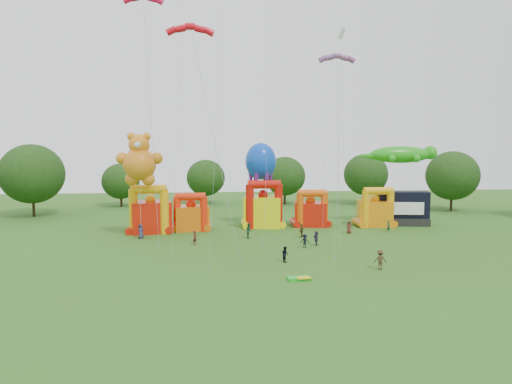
{
  "coord_description": "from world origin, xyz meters",
  "views": [
    {
      "loc": [
        -6.56,
        -36.39,
        11.71
      ],
      "look_at": [
        -1.45,
        18.0,
        6.2
      ],
      "focal_mm": 32.0,
      "sensor_mm": 36.0,
      "label": 1
    }
  ],
  "objects": [
    {
      "name": "gecko_kite",
      "position": [
        19.75,
        28.16,
        6.8
      ],
      "size": [
        12.32,
        5.57,
        11.86
      ],
      "color": "#239E16",
      "rests_on": "ground"
    },
    {
      "name": "tree_ring",
      "position": [
        -1.15,
        0.6,
        6.26
      ],
      "size": [
        120.64,
        122.71,
        12.07
      ],
      "color": "#352314",
      "rests_on": "ground"
    },
    {
      "name": "spectator_4",
      "position": [
        4.69,
        20.62,
        0.89
      ],
      "size": [
        0.94,
        1.11,
        1.78
      ],
      "primitive_type": "imported",
      "rotation": [
        0.0,
        0.0,
        4.12
      ],
      "color": "#46371C",
      "rests_on": "ground"
    },
    {
      "name": "stage_trailer",
      "position": [
        21.27,
        28.57,
        2.43
      ],
      "size": [
        8.16,
        4.1,
        5.05
      ],
      "color": "black",
      "rests_on": "ground"
    },
    {
      "name": "spectator_6",
      "position": [
        11.6,
        22.69,
        0.84
      ],
      "size": [
        0.89,
        0.64,
        1.68
      ],
      "primitive_type": "imported",
      "rotation": [
        0.0,
        0.0,
        6.15
      ],
      "color": "#532117",
      "rests_on": "ground"
    },
    {
      "name": "folded_kite_bundle",
      "position": [
        0.89,
        2.15,
        0.14
      ],
      "size": [
        2.08,
        1.24,
        0.31
      ],
      "color": "green",
      "rests_on": "ground"
    },
    {
      "name": "octopus_kite",
      "position": [
        1.46,
        28.88,
        6.18
      ],
      "size": [
        6.89,
        6.23,
        12.3
      ],
      "color": "blue",
      "rests_on": "ground"
    },
    {
      "name": "spectator_2",
      "position": [
        -2.07,
        20.86,
        0.97
      ],
      "size": [
        0.76,
        0.97,
        1.95
      ],
      "primitive_type": "imported",
      "rotation": [
        0.0,
        0.0,
        1.6
      ],
      "color": "#1B4529",
      "rests_on": "ground"
    },
    {
      "name": "bouncy_castle_1",
      "position": [
        -9.71,
        27.09,
        2.05
      ],
      "size": [
        5.24,
        4.5,
        5.36
      ],
      "color": "#D05F0B",
      "rests_on": "ground"
    },
    {
      "name": "bouncy_castle_0",
      "position": [
        -15.12,
        25.81,
        2.51
      ],
      "size": [
        6.06,
        5.31,
        6.63
      ],
      "color": "red",
      "rests_on": "ground"
    },
    {
      "name": "ground",
      "position": [
        0.0,
        0.0,
        0.0
      ],
      "size": [
        160.0,
        160.0,
        0.0
      ],
      "primitive_type": "plane",
      "color": "#365A19",
      "rests_on": "ground"
    },
    {
      "name": "bouncy_castle_4",
      "position": [
        17.0,
        27.78,
        2.24
      ],
      "size": [
        5.34,
        4.57,
        5.86
      ],
      "color": "orange",
      "rests_on": "ground"
    },
    {
      "name": "parafoil_kites",
      "position": [
        -3.22,
        14.1,
        12.58
      ],
      "size": [
        27.95,
        12.29,
        30.16
      ],
      "color": "red",
      "rests_on": "ground"
    },
    {
      "name": "spectator_9",
      "position": [
        9.17,
        4.73,
        0.96
      ],
      "size": [
        1.3,
        0.83,
        1.92
      ],
      "primitive_type": "imported",
      "rotation": [
        0.0,
        0.0,
        3.04
      ],
      "color": "#3F2D19",
      "rests_on": "ground"
    },
    {
      "name": "spectator_5",
      "position": [
        5.51,
        15.83,
        0.85
      ],
      "size": [
        0.56,
        1.6,
        1.71
      ],
      "primitive_type": "imported",
      "rotation": [
        0.0,
        0.0,
        4.68
      ],
      "color": "#2F2944",
      "rests_on": "ground"
    },
    {
      "name": "teddy_bear_kite",
      "position": [
        -15.83,
        22.36,
        9.27
      ],
      "size": [
        5.84,
        4.62,
        13.53
      ],
      "color": "orange",
      "rests_on": "ground"
    },
    {
      "name": "bouncy_castle_3",
      "position": [
        7.63,
        28.78,
        2.1
      ],
      "size": [
        5.18,
        4.44,
        5.49
      ],
      "color": "red",
      "rests_on": "ground"
    },
    {
      "name": "spectator_7",
      "position": [
        17.26,
        23.16,
        0.8
      ],
      "size": [
        0.7,
        0.62,
        1.6
      ],
      "primitive_type": "imported",
      "rotation": [
        0.0,
        0.0,
        0.5
      ],
      "color": "#1B4428",
      "rests_on": "ground"
    },
    {
      "name": "spectator_8",
      "position": [
        0.61,
        8.42,
        0.81
      ],
      "size": [
        0.85,
        0.95,
        1.62
      ],
      "primitive_type": "imported",
      "rotation": [
        0.0,
        0.0,
        1.92
      ],
      "color": "black",
      "rests_on": "ground"
    },
    {
      "name": "spectator_0",
      "position": [
        -15.82,
        21.82,
        0.96
      ],
      "size": [
        1.1,
        0.92,
        1.92
      ],
      "primitive_type": "imported",
      "rotation": [
        0.0,
        0.0,
        -0.39
      ],
      "color": "#272842",
      "rests_on": "ground"
    },
    {
      "name": "spectator_3",
      "position": [
        3.87,
        14.57,
        0.81
      ],
      "size": [
        1.11,
        0.72,
        1.61
      ],
      "primitive_type": "imported",
      "rotation": [
        0.0,
        0.0,
        3.02
      ],
      "color": "black",
      "rests_on": "ground"
    },
    {
      "name": "spectator_1",
      "position": [
        -8.82,
        17.59,
        0.84
      ],
      "size": [
        0.62,
        0.72,
        1.68
      ],
      "primitive_type": "imported",
      "rotation": [
        0.0,
        0.0,
        1.13
      ],
      "color": "#54181A",
      "rests_on": "ground"
    },
    {
      "name": "bouncy_castle_2",
      "position": [
        0.6,
        28.63,
        2.62
      ],
      "size": [
        5.96,
        5.13,
        6.91
      ],
      "color": "yellow",
      "rests_on": "ground"
    },
    {
      "name": "diamond_kites",
      "position": [
        -1.01,
        15.14,
        17.02
      ],
      "size": [
        20.0,
        15.99,
        40.39
      ],
      "color": "#BF0933",
      "rests_on": "ground"
    }
  ]
}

